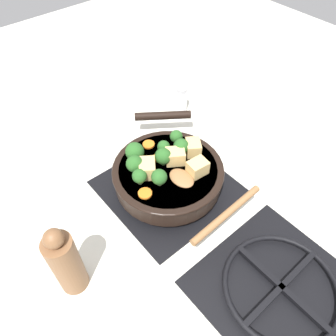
% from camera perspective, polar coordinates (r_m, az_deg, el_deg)
% --- Properties ---
extents(ground_plane, '(2.40, 2.40, 0.00)m').
position_cam_1_polar(ground_plane, '(0.87, 0.00, -3.49)').
color(ground_plane, silver).
extents(front_burner_grate, '(0.31, 0.31, 0.03)m').
position_cam_1_polar(front_burner_grate, '(0.86, 0.00, -3.00)').
color(front_burner_grate, black).
rests_on(front_burner_grate, ground_plane).
extents(rear_burner_grate, '(0.31, 0.31, 0.03)m').
position_cam_1_polar(rear_burner_grate, '(0.76, 18.97, -19.27)').
color(rear_burner_grate, black).
rests_on(rear_burner_grate, ground_plane).
extents(skillet_pan, '(0.34, 0.37, 0.05)m').
position_cam_1_polar(skillet_pan, '(0.83, -0.01, -0.92)').
color(skillet_pan, black).
rests_on(skillet_pan, front_burner_grate).
extents(wooden_spoon, '(0.21, 0.19, 0.02)m').
position_cam_1_polar(wooden_spoon, '(0.75, 6.52, -4.95)').
color(wooden_spoon, olive).
rests_on(wooden_spoon, skillet_pan).
extents(tofu_cube_center_large, '(0.06, 0.06, 0.04)m').
position_cam_1_polar(tofu_cube_center_large, '(0.78, -3.64, -0.06)').
color(tofu_cube_center_large, '#DBB770').
rests_on(tofu_cube_center_large, skillet_pan).
extents(tofu_cube_near_handle, '(0.06, 0.06, 0.04)m').
position_cam_1_polar(tofu_cube_near_handle, '(0.81, 1.28, 2.03)').
color(tofu_cube_near_handle, '#DBB770').
rests_on(tofu_cube_near_handle, skillet_pan).
extents(tofu_cube_east_chunk, '(0.05, 0.04, 0.04)m').
position_cam_1_polar(tofu_cube_east_chunk, '(0.79, 5.17, 0.08)').
color(tofu_cube_east_chunk, '#DBB770').
rests_on(tofu_cube_east_chunk, skillet_pan).
extents(tofu_cube_west_chunk, '(0.05, 0.06, 0.04)m').
position_cam_1_polar(tofu_cube_west_chunk, '(0.84, 4.47, 3.55)').
color(tofu_cube_west_chunk, '#DBB770').
rests_on(tofu_cube_west_chunk, skillet_pan).
extents(broccoli_floret_near_spoon, '(0.04, 0.04, 0.05)m').
position_cam_1_polar(broccoli_floret_near_spoon, '(0.80, -0.99, 1.96)').
color(broccoli_floret_near_spoon, '#709956').
rests_on(broccoli_floret_near_spoon, skillet_pan).
extents(broccoli_floret_center_top, '(0.05, 0.05, 0.05)m').
position_cam_1_polar(broccoli_floret_center_top, '(0.81, -5.81, 2.84)').
color(broccoli_floret_center_top, '#709956').
rests_on(broccoli_floret_center_top, skillet_pan).
extents(broccoli_floret_east_rim, '(0.04, 0.04, 0.05)m').
position_cam_1_polar(broccoli_floret_east_rim, '(0.82, 2.30, 3.78)').
color(broccoli_floret_east_rim, '#709956').
rests_on(broccoli_floret_east_rim, skillet_pan).
extents(broccoli_floret_west_rim, '(0.03, 0.03, 0.04)m').
position_cam_1_polar(broccoli_floret_west_rim, '(0.76, -4.99, -1.43)').
color(broccoli_floret_west_rim, '#709956').
rests_on(broccoli_floret_west_rim, skillet_pan).
extents(broccoli_floret_north_edge, '(0.03, 0.03, 0.04)m').
position_cam_1_polar(broccoli_floret_north_edge, '(0.85, 1.45, 5.49)').
color(broccoli_floret_north_edge, '#709956').
rests_on(broccoli_floret_north_edge, skillet_pan).
extents(broccoli_floret_south_cluster, '(0.04, 0.04, 0.05)m').
position_cam_1_polar(broccoli_floret_south_cluster, '(0.76, -1.55, -1.60)').
color(broccoli_floret_south_cluster, '#709956').
rests_on(broccoli_floret_south_cluster, skillet_pan).
extents(broccoli_floret_mid_floret, '(0.04, 0.04, 0.05)m').
position_cam_1_polar(broccoli_floret_mid_floret, '(0.79, -5.82, 0.72)').
color(broccoli_floret_mid_floret, '#709956').
rests_on(broccoli_floret_mid_floret, skillet_pan).
extents(broccoli_floret_small_inner, '(0.03, 0.03, 0.04)m').
position_cam_1_polar(broccoli_floret_small_inner, '(0.83, -0.76, 3.68)').
color(broccoli_floret_small_inner, '#709956').
rests_on(broccoli_floret_small_inner, skillet_pan).
extents(carrot_slice_orange_thin, '(0.03, 0.03, 0.01)m').
position_cam_1_polar(carrot_slice_orange_thin, '(0.76, -4.03, -4.43)').
color(carrot_slice_orange_thin, orange).
rests_on(carrot_slice_orange_thin, skillet_pan).
extents(carrot_slice_near_center, '(0.03, 0.03, 0.01)m').
position_cam_1_polar(carrot_slice_near_center, '(0.87, -3.39, 4.13)').
color(carrot_slice_near_center, orange).
rests_on(carrot_slice_near_center, skillet_pan).
extents(carrot_slice_edge_slice, '(0.03, 0.03, 0.01)m').
position_cam_1_polar(carrot_slice_edge_slice, '(0.83, -1.78, 1.78)').
color(carrot_slice_edge_slice, orange).
rests_on(carrot_slice_edge_slice, skillet_pan).
extents(pepper_mill, '(0.06, 0.06, 0.20)m').
position_cam_1_polar(pepper_mill, '(0.68, -17.39, -15.41)').
color(pepper_mill, brown).
rests_on(pepper_mill, ground_plane).
extents(salt_shaker, '(0.04, 0.04, 0.09)m').
position_cam_1_polar(salt_shaker, '(1.08, 2.35, 11.82)').
color(salt_shaker, white).
rests_on(salt_shaker, ground_plane).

